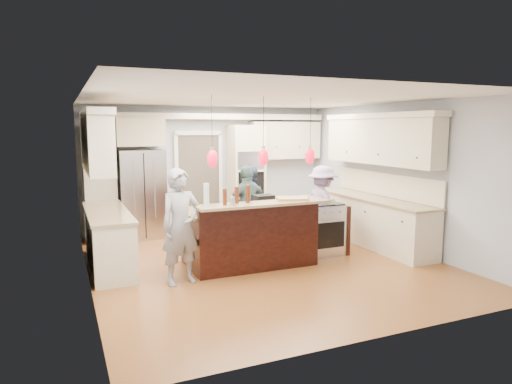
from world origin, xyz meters
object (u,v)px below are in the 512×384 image
person_far_left (249,203)px  refrigerator (142,194)px  island_range (320,228)px  person_bar_end (181,227)px  kitchen_island (249,235)px

person_far_left → refrigerator: bearing=-44.6°
island_range → person_bar_end: person_bar_end is taller
kitchen_island → person_bar_end: 1.41m
island_range → kitchen_island: bearing=-176.9°
refrigerator → kitchen_island: (1.30, -2.57, -0.41)m
island_range → person_bar_end: size_ratio=0.55×
island_range → person_bar_end: bearing=-167.4°
kitchen_island → island_range: bearing=3.1°
island_range → refrigerator: bearing=137.4°
kitchen_island → person_far_left: size_ratio=1.43×
refrigerator → kitchen_island: size_ratio=0.86×
person_far_left → island_range: bearing=101.5°
person_bar_end → kitchen_island: bearing=9.6°
kitchen_island → person_far_left: 1.67m
person_far_left → person_bar_end: bearing=30.6°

